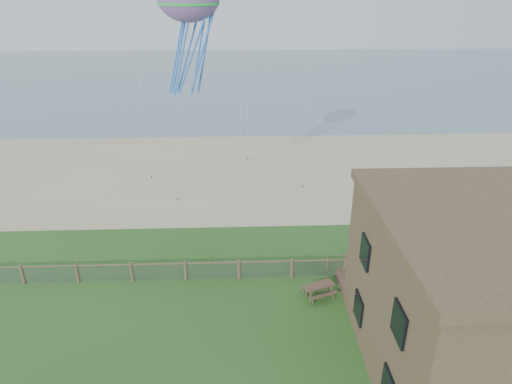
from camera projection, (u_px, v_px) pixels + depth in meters
ground at (240, 358)px, 20.48m from camera, size 160.00×160.00×0.00m
sand_beach at (238, 172)px, 40.41m from camera, size 72.00×20.00×0.02m
ocean at (237, 77)px, 80.29m from camera, size 160.00×68.00×0.02m
chainlink_fence at (239, 270)px, 25.68m from camera, size 36.20×0.20×1.25m
motel_deck at (473, 280)px, 25.36m from camera, size 15.00×2.00×0.50m
picnic_table at (319, 291)px, 24.31m from camera, size 1.96×1.73×0.69m
octopus_kite at (190, 32)px, 27.22m from camera, size 4.08×3.27×7.46m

